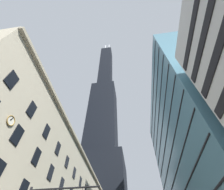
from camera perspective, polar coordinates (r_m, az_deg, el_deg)
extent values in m
cube|color=#9E937A|center=(43.52, -11.02, -19.84)|extent=(0.70, 62.40, 0.60)
cube|color=black|center=(21.65, -31.69, -12.48)|extent=(0.14, 1.40, 2.20)
cube|color=black|center=(25.06, -26.20, -19.79)|extent=(0.14, 1.40, 2.20)
cube|color=black|center=(28.93, -21.78, -25.14)|extent=(0.14, 1.40, 2.20)
cube|color=black|center=(33.11, -18.17, -29.09)|extent=(0.14, 1.40, 2.20)
cube|color=black|center=(21.64, -33.17, 4.81)|extent=(0.14, 1.40, 2.20)
cube|color=black|center=(24.03, -27.63, -4.76)|extent=(0.14, 1.40, 2.20)
cube|color=black|center=(27.14, -23.12, -12.33)|extent=(0.14, 1.40, 2.20)
cube|color=black|center=(30.75, -19.43, -18.20)|extent=(0.14, 1.40, 2.20)
cube|color=black|center=(34.71, -16.37, -22.72)|extent=(0.14, 1.40, 2.20)
cube|color=black|center=(38.91, -13.81, -26.26)|extent=(0.14, 1.40, 2.20)
cube|color=black|center=(43.28, -11.64, -29.06)|extent=(0.14, 1.40, 2.20)
cube|color=black|center=(47.78, -9.79, -31.31)|extent=(0.14, 1.40, 2.20)
torus|color=olive|center=(20.77, -33.34, -7.94)|extent=(0.11, 1.21, 1.21)
cylinder|color=silver|center=(20.79, -33.42, -7.94)|extent=(0.05, 1.05, 1.05)
cube|color=black|center=(20.76, -33.26, -7.56)|extent=(0.03, 0.25, 0.29)
cube|color=black|center=(20.83, -33.11, -7.40)|extent=(0.03, 0.19, 0.46)
cube|color=black|center=(110.90, -3.42, -8.62)|extent=(18.76, 18.76, 63.21)
cube|color=black|center=(166.76, -2.28, 9.97)|extent=(12.06, 12.06, 79.01)
cylinder|color=silver|center=(212.52, -2.51, 16.71)|extent=(1.20, 1.20, 22.54)
cylinder|color=silver|center=(212.11, -1.17, 16.89)|extent=(1.20, 1.20, 22.54)
cube|color=black|center=(17.82, 34.15, 11.85)|extent=(0.16, 9.80, 1.10)
cube|color=black|center=(20.18, 30.33, 16.05)|extent=(0.16, 9.80, 1.10)
cube|color=black|center=(22.69, 27.21, 19.30)|extent=(0.16, 9.80, 1.10)
cube|color=teal|center=(44.93, 30.63, -16.93)|extent=(16.31, 42.58, 43.25)
cube|color=black|center=(40.17, 22.44, -25.92)|extent=(0.12, 41.58, 0.24)
cube|color=black|center=(41.77, 20.71, -21.04)|extent=(0.12, 41.58, 0.24)
cube|color=black|center=(43.68, 19.22, -16.54)|extent=(0.12, 41.58, 0.24)
cube|color=black|center=(45.87, 17.93, -12.44)|extent=(0.12, 41.58, 0.24)
cube|color=black|center=(48.28, 16.79, -8.72)|extent=(0.12, 41.58, 0.24)
cube|color=black|center=(50.90, 15.79, -5.37)|extent=(0.12, 41.58, 0.24)
cube|color=black|center=(53.69, 14.89, -2.35)|extent=(0.12, 41.58, 0.24)
cylinder|color=black|center=(15.87, -17.19, -30.16)|extent=(6.14, 0.14, 0.14)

